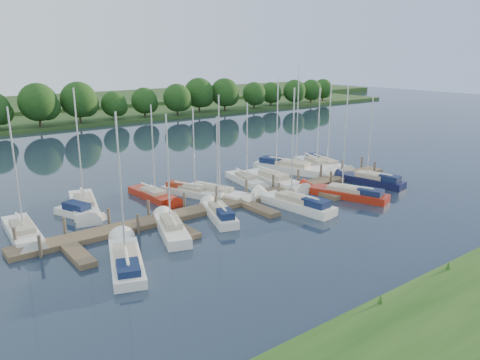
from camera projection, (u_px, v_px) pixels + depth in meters
ground at (301, 228)px, 37.18m from camera, size 260.00×260.00×0.00m
dock at (245, 203)px, 42.74m from camera, size 40.00×6.00×0.40m
mooring_pilings at (237, 196)px, 43.50m from camera, size 38.24×2.84×2.00m
far_shore at (41, 119)px, 94.77m from camera, size 180.00×30.00×0.60m
distant_hill at (13, 106)px, 113.89m from camera, size 220.00×40.00×1.40m
treeline at (88, 104)px, 86.99m from camera, size 145.76×9.70×8.21m
sailboat_n_0 at (23, 234)px, 35.23m from camera, size 2.23×8.05×10.24m
motorboat at (78, 213)px, 39.64m from camera, size 2.91×4.96×1.49m
sailboat_n_2 at (84, 207)px, 41.39m from camera, size 3.83×8.81×11.07m
sailboat_n_3 at (154, 196)px, 44.45m from camera, size 2.23×7.33×9.26m
sailboat_n_4 at (192, 192)px, 45.50m from camera, size 3.89×6.81×8.87m
sailboat_n_5 at (218, 194)px, 45.05m from camera, size 4.04×7.95×10.11m
sailboat_n_6 at (246, 181)px, 49.66m from camera, size 2.52×6.99×8.92m
sailboat_n_7 at (274, 182)px, 49.30m from camera, size 2.34×8.96×11.52m
sailboat_n_8 at (292, 169)px, 54.30m from camera, size 5.15×9.86×12.63m
sailboat_n_9 at (315, 165)px, 56.28m from camera, size 3.17×7.73×9.89m
sailboat_n_10 at (325, 164)px, 56.94m from camera, size 3.24×8.27×10.29m
sailboat_s_0 at (126, 260)px, 30.72m from camera, size 4.19×8.21×10.36m
sailboat_s_1 at (171, 230)px, 35.98m from camera, size 3.59×7.34×9.66m
sailboat_s_2 at (219, 215)px, 39.21m from camera, size 3.39×6.81×8.94m
sailboat_s_3 at (295, 204)px, 41.81m from camera, size 2.91×8.68×11.06m
sailboat_s_4 at (346, 194)px, 44.92m from camera, size 4.43×8.60×10.94m
sailboat_s_5 at (371, 181)px, 49.25m from camera, size 3.11×7.85×10.09m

